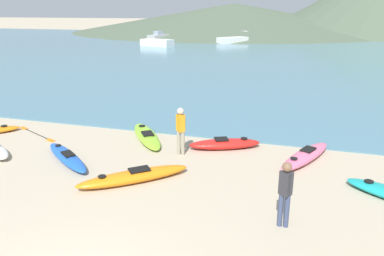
% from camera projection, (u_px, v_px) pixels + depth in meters
% --- Properties ---
extents(bay_water, '(160.00, 70.00, 0.06)m').
position_uv_depth(bay_water, '(277.00, 50.00, 46.86)').
color(bay_water, teal).
rests_on(bay_water, ground_plane).
extents(far_hill_left, '(75.65, 75.65, 6.29)m').
position_uv_depth(far_hill_left, '(234.00, 17.00, 89.18)').
color(far_hill_left, '#4C5B47').
rests_on(far_hill_left, ground_plane).
extents(kayak_on_sand_0, '(2.99, 2.75, 0.39)m').
position_uv_depth(kayak_on_sand_0, '(134.00, 176.00, 11.11)').
color(kayak_on_sand_0, orange).
rests_on(kayak_on_sand_0, ground_plane).
extents(kayak_on_sand_1, '(2.59, 3.21, 0.30)m').
position_uv_depth(kayak_on_sand_1, '(147.00, 136.00, 14.83)').
color(kayak_on_sand_1, '#8CCC2D').
rests_on(kayak_on_sand_1, ground_plane).
extents(kayak_on_sand_2, '(2.70, 1.73, 0.41)m').
position_uv_depth(kayak_on_sand_2, '(225.00, 144.00, 13.77)').
color(kayak_on_sand_2, red).
rests_on(kayak_on_sand_2, ground_plane).
extents(kayak_on_sand_5, '(2.92, 2.38, 0.34)m').
position_uv_depth(kayak_on_sand_5, '(67.00, 157.00, 12.65)').
color(kayak_on_sand_5, blue).
rests_on(kayak_on_sand_5, ground_plane).
extents(kayak_on_sand_6, '(1.91, 3.20, 0.39)m').
position_uv_depth(kayak_on_sand_6, '(306.00, 156.00, 12.68)').
color(kayak_on_sand_6, '#E5668C').
rests_on(kayak_on_sand_6, ground_plane).
extents(person_near_foreground, '(0.33, 0.27, 1.63)m').
position_uv_depth(person_near_foreground, '(285.00, 191.00, 8.60)').
color(person_near_foreground, '#384260').
rests_on(person_near_foreground, ground_plane).
extents(person_near_waterline, '(0.35, 0.30, 1.70)m').
position_uv_depth(person_near_waterline, '(181.00, 128.00, 12.96)').
color(person_near_waterline, gray).
rests_on(person_near_waterline, ground_plane).
extents(moored_boat_0, '(4.44, 4.85, 0.87)m').
position_uv_depth(moored_boat_0, '(233.00, 40.00, 56.11)').
color(moored_boat_0, white).
rests_on(moored_boat_0, bay_water).
extents(moored_boat_1, '(3.18, 4.03, 1.43)m').
position_uv_depth(moored_boat_1, '(244.00, 37.00, 62.44)').
color(moored_boat_1, '#B2B2B7').
rests_on(moored_boat_1, bay_water).
extents(moored_boat_2, '(3.50, 4.94, 1.47)m').
position_uv_depth(moored_boat_2, '(161.00, 37.00, 61.70)').
color(moored_boat_2, '#B2B2B7').
rests_on(moored_boat_2, bay_water).
extents(moored_boat_3, '(4.80, 2.95, 0.92)m').
position_uv_depth(moored_boat_3, '(157.00, 43.00, 51.65)').
color(moored_boat_3, white).
rests_on(moored_boat_3, bay_water).
extents(loose_paddle, '(2.59, 1.35, 0.03)m').
position_uv_depth(loose_paddle, '(37.00, 134.00, 15.39)').
color(loose_paddle, black).
rests_on(loose_paddle, ground_plane).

